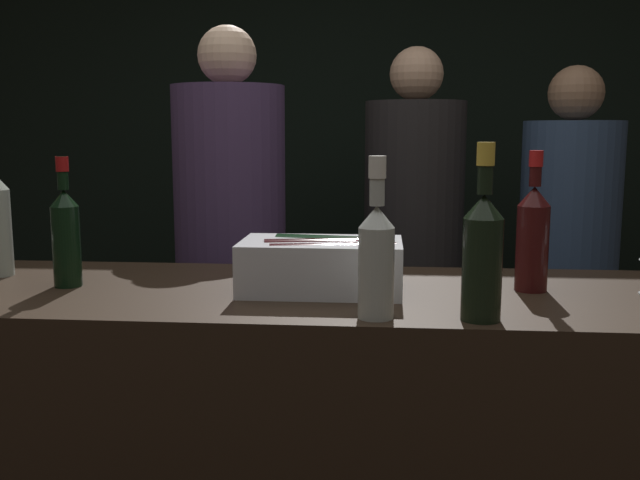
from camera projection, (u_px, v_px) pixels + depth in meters
name	position (u px, v px, depth m)	size (l,w,h in m)	color
wall_back_chalkboard	(354.00, 145.00, 3.76)	(6.40, 0.06, 2.80)	black
ice_bin_with_bottles	(322.00, 263.00, 1.74)	(0.39, 0.23, 0.13)	silver
red_wine_bottle_burgundy	(66.00, 233.00, 1.78)	(0.07, 0.07, 0.33)	black
white_wine_bottle	(376.00, 253.00, 1.48)	(0.08, 0.08, 0.34)	#B2B7AD
red_wine_bottle_tall	(533.00, 234.00, 1.73)	(0.08, 0.08, 0.34)	#380F0F
champagne_bottle	(483.00, 250.00, 1.46)	(0.08, 0.08, 0.37)	black
person_in_hoodie	(413.00, 249.00, 2.88)	(0.40, 0.40, 1.80)	black
person_blond_tee	(231.00, 253.00, 2.63)	(0.41, 0.41, 1.84)	black
person_grey_polo	(567.00, 263.00, 2.83)	(0.38, 0.38, 1.72)	black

